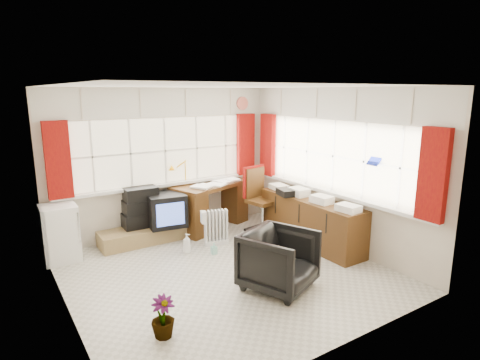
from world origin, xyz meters
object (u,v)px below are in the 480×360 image
object	(u,v)px
desk_lamp	(185,168)
crt_tv	(166,210)
mini_fridge	(60,233)
radiator	(216,231)
tv_bench	(143,235)
credenza	(310,220)
task_chair	(258,197)
office_chair	(279,260)
desk	(211,203)

from	to	relation	value
desk_lamp	crt_tv	world-z (taller)	desk_lamp
mini_fridge	radiator	bearing A→B (deg)	-17.69
radiator	tv_bench	xyz separation A→B (m)	(-0.96, 0.73, -0.11)
credenza	mini_fridge	bearing A→B (deg)	157.07
desk_lamp	task_chair	xyz separation A→B (m)	(1.03, -0.78, -0.51)
radiator	crt_tv	xyz separation A→B (m)	(-0.58, 0.64, 0.28)
credenza	tv_bench	xyz separation A→B (m)	(-2.28, 1.52, -0.27)
office_chair	mini_fridge	xyz separation A→B (m)	(-2.14, 2.42, 0.04)
credenza	mini_fridge	distance (m)	3.83
tv_bench	crt_tv	xyz separation A→B (m)	(0.38, -0.10, 0.39)
office_chair	tv_bench	world-z (taller)	office_chair
radiator	credenza	distance (m)	1.54
credenza	tv_bench	distance (m)	2.75
radiator	mini_fridge	bearing A→B (deg)	162.31
tv_bench	desk_lamp	bearing A→B (deg)	16.12
desk_lamp	mini_fridge	size ratio (longest dim) A/B	0.51
desk	office_chair	distance (m)	2.57
desk_lamp	crt_tv	xyz separation A→B (m)	(-0.54, -0.36, -0.60)
radiator	mini_fridge	world-z (taller)	mini_fridge
task_chair	office_chair	size ratio (longest dim) A/B	1.40
task_chair	tv_bench	xyz separation A→B (m)	(-1.95, 0.52, -0.49)
tv_bench	office_chair	bearing A→B (deg)	-70.07
office_chair	credenza	distance (m)	1.67
radiator	tv_bench	world-z (taller)	radiator
desk	radiator	size ratio (longest dim) A/B	2.72
radiator	credenza	xyz separation A→B (m)	(1.32, -0.79, 0.16)
desk_lamp	task_chair	size ratio (longest dim) A/B	0.37
tv_bench	desk	bearing A→B (deg)	3.48
desk_lamp	radiator	world-z (taller)	desk_lamp
task_chair	tv_bench	size ratio (longest dim) A/B	0.82
radiator	tv_bench	size ratio (longest dim) A/B	0.41
desk	radiator	world-z (taller)	desk
office_chair	radiator	size ratio (longest dim) A/B	1.42
desk_lamp	tv_bench	distance (m)	1.38
credenza	tv_bench	world-z (taller)	credenza
tv_bench	task_chair	bearing A→B (deg)	-14.93
tv_bench	crt_tv	bearing A→B (deg)	-14.22
office_chair	radiator	bearing A→B (deg)	64.91
task_chair	radiator	world-z (taller)	task_chair
desk	mini_fridge	xyz separation A→B (m)	(-2.57, -0.11, -0.04)
radiator	crt_tv	world-z (taller)	crt_tv
crt_tv	desk_lamp	bearing A→B (deg)	33.88
radiator	tv_bench	distance (m)	1.22
desk	office_chair	size ratio (longest dim) A/B	1.91
desk	mini_fridge	world-z (taller)	desk
credenza	crt_tv	bearing A→B (deg)	143.15
radiator	mini_fridge	size ratio (longest dim) A/B	0.69
desk_lamp	mini_fridge	world-z (taller)	desk_lamp
tv_bench	crt_tv	world-z (taller)	crt_tv
mini_fridge	credenza	bearing A→B (deg)	-22.93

